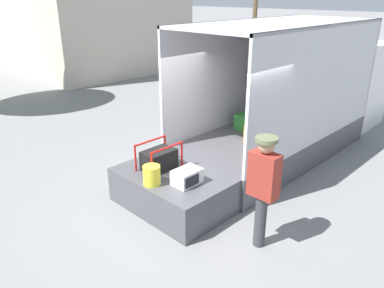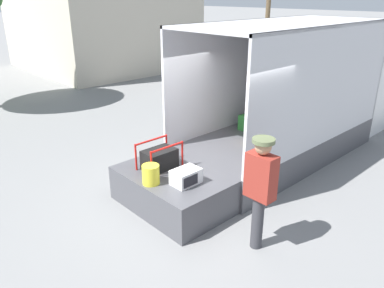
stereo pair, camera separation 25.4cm
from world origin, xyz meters
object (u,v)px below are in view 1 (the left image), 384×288
at_px(microwave, 187,177).
at_px(pickup_truck_silver, 366,62).
at_px(orange_bucket, 152,175).
at_px(worker_person, 263,181).
at_px(portable_generator, 160,159).
at_px(box_truck, 311,102).

distance_m(microwave, pickup_truck_silver, 14.58).
distance_m(microwave, orange_bucket, 0.59).
bearing_deg(worker_person, pickup_truck_silver, 15.53).
distance_m(portable_generator, worker_person, 2.15).
bearing_deg(orange_bucket, worker_person, -69.45).
xyz_separation_m(portable_generator, orange_bucket, (-0.51, -0.37, -0.02)).
height_order(portable_generator, orange_bucket, portable_generator).
xyz_separation_m(box_truck, orange_bucket, (-5.46, -0.04, -0.16)).
distance_m(orange_bucket, pickup_truck_silver, 14.93).
bearing_deg(pickup_truck_silver, orange_bucket, -171.68).
distance_m(worker_person, pickup_truck_silver, 14.66).
relative_size(orange_bucket, worker_person, 0.19).
distance_m(box_truck, worker_person, 5.13).
height_order(box_truck, microwave, box_truck).
bearing_deg(pickup_truck_silver, box_truck, -167.17).
relative_size(box_truck, microwave, 14.62).
xyz_separation_m(microwave, portable_generator, (0.08, 0.78, 0.06)).
bearing_deg(microwave, box_truck, 5.11).
relative_size(orange_bucket, pickup_truck_silver, 0.06).
height_order(microwave, portable_generator, portable_generator).
xyz_separation_m(microwave, pickup_truck_silver, (14.35, 2.57, -0.15)).
height_order(microwave, orange_bucket, orange_bucket).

